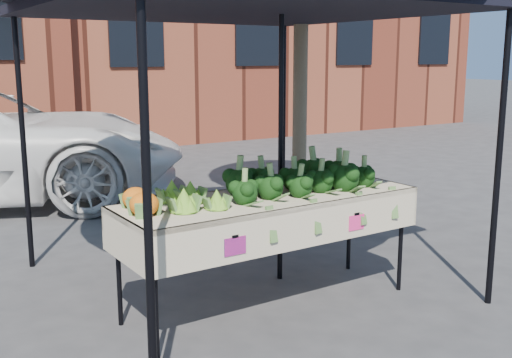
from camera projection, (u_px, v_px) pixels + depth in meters
name	position (u px, v px, depth m)	size (l,w,h in m)	color
ground	(250.00, 303.00, 4.99)	(90.00, 90.00, 0.00)	#323235
table	(270.00, 252.00, 4.84)	(2.41, 0.84, 0.90)	beige
canopy	(241.00, 128.00, 5.16)	(3.16, 3.16, 2.74)	black
broccoli_heap	(297.00, 174.00, 4.89)	(1.39, 0.59, 0.28)	black
romanesco_cluster	(190.00, 191.00, 4.41)	(0.44, 0.58, 0.21)	#7FBC36
cauliflower_pair	(140.00, 198.00, 4.24)	(0.24, 0.44, 0.19)	orange
street_tree	(301.00, 24.00, 6.67)	(2.34, 2.34, 4.61)	#1E4C14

